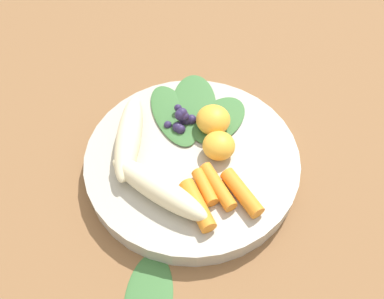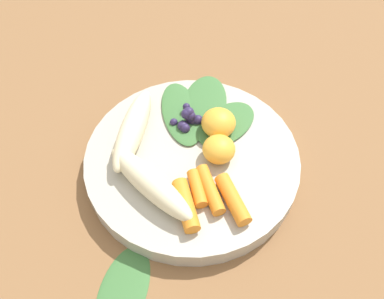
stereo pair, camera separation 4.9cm
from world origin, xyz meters
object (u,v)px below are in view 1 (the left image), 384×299
Objects in this scene: banana_peeled_left at (158,188)px; banana_peeled_right at (129,137)px; orange_segment_near at (213,120)px; bowl at (192,160)px.

banana_peeled_left is 1.00× the size of banana_peeled_right.
bowl is at bearing -68.12° from orange_segment_near.
orange_segment_near is (-0.02, 0.05, 0.03)m from bowl.
orange_segment_near reaches higher than bowl.
banana_peeled_left is 0.12m from orange_segment_near.
banana_peeled_right is 0.11m from orange_segment_near.
banana_peeled_right is 3.06× the size of orange_segment_near.
orange_segment_near is at bearing 106.12° from banana_peeled_right.
bowl is 1.99× the size of banana_peeled_left.
banana_peeled_left is at bearing 29.84° from banana_peeled_right.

